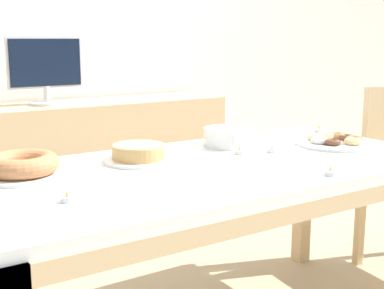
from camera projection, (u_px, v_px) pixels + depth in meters
The scene contains 13 objects.
wall_back at pixel (57, 18), 3.26m from camera, with size 8.00×0.10×2.60m, color white.
dining_table at pixel (216, 185), 2.00m from camera, with size 1.81×0.90×0.72m.
sideboard at pixel (81, 170), 3.19m from camera, with size 1.81×0.44×0.81m.
computer_monitor at pixel (46, 71), 2.98m from camera, with size 0.42×0.20×0.38m.
cake_chocolate_round at pixel (139, 154), 2.00m from camera, with size 0.27×0.27×0.07m.
cake_golden_bundt at pixel (22, 166), 1.78m from camera, with size 0.30×0.30×0.08m.
pastry_platter at pixel (335, 141), 2.33m from camera, with size 0.35×0.35×0.04m.
plate_stack at pixel (228, 137), 2.29m from camera, with size 0.21×0.21×0.08m.
tealight_centre at pixel (330, 173), 1.80m from camera, with size 0.04×0.04×0.04m.
tealight_right_edge at pixel (240, 152), 2.13m from camera, with size 0.04×0.04×0.04m.
tealight_left_edge at pixel (319, 130), 2.64m from camera, with size 0.04×0.04×0.04m.
tealight_near_cakes at pixel (272, 150), 2.17m from camera, with size 0.04×0.04×0.04m.
tealight_near_front at pixel (67, 199), 1.51m from camera, with size 0.04×0.04×0.04m.
Camera 1 is at (-1.13, -1.57, 1.18)m, focal length 50.00 mm.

